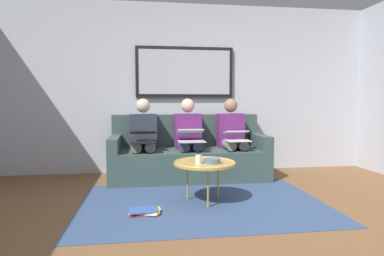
{
  "coord_description": "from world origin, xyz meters",
  "views": [
    {
      "loc": [
        0.59,
        2.56,
        1.1
      ],
      "look_at": [
        0.0,
        -1.7,
        0.75
      ],
      "focal_mm": 30.64,
      "sensor_mm": 36.0,
      "label": 1
    }
  ],
  "objects_px": {
    "cup": "(199,159)",
    "bowl": "(212,161)",
    "person_right": "(143,137)",
    "framed_mirror": "(185,72)",
    "magazine_stack": "(145,211)",
    "laptop_silver": "(191,136)",
    "person_middle": "(189,136)",
    "laptop_white": "(237,136)",
    "person_left": "(232,135)",
    "couch": "(188,156)",
    "coffee_table": "(205,163)",
    "laptop_black": "(143,137)"
  },
  "relations": [
    {
      "from": "coffee_table",
      "to": "laptop_black",
      "type": "relative_size",
      "value": 1.84
    },
    {
      "from": "laptop_white",
      "to": "person_right",
      "type": "height_order",
      "value": "person_right"
    },
    {
      "from": "laptop_white",
      "to": "laptop_silver",
      "type": "bearing_deg",
      "value": -1.64
    },
    {
      "from": "couch",
      "to": "laptop_white",
      "type": "height_order",
      "value": "couch"
    },
    {
      "from": "person_right",
      "to": "bowl",
      "type": "bearing_deg",
      "value": 121.41
    },
    {
      "from": "cup",
      "to": "person_right",
      "type": "height_order",
      "value": "person_right"
    },
    {
      "from": "bowl",
      "to": "laptop_white",
      "type": "xyz_separation_m",
      "value": [
        -0.54,
        -0.96,
        0.16
      ]
    },
    {
      "from": "couch",
      "to": "coffee_table",
      "type": "height_order",
      "value": "couch"
    },
    {
      "from": "laptop_black",
      "to": "magazine_stack",
      "type": "relative_size",
      "value": 1.12
    },
    {
      "from": "coffee_table",
      "to": "person_left",
      "type": "xyz_separation_m",
      "value": [
        -0.61,
        -1.15,
        0.18
      ]
    },
    {
      "from": "magazine_stack",
      "to": "laptop_silver",
      "type": "bearing_deg",
      "value": -117.04
    },
    {
      "from": "cup",
      "to": "person_middle",
      "type": "distance_m",
      "value": 1.22
    },
    {
      "from": "person_left",
      "to": "laptop_silver",
      "type": "xyz_separation_m",
      "value": [
        0.64,
        0.23,
        0.02
      ]
    },
    {
      "from": "couch",
      "to": "laptop_silver",
      "type": "xyz_separation_m",
      "value": [
        0.0,
        0.3,
        0.32
      ]
    },
    {
      "from": "person_right",
      "to": "person_left",
      "type": "bearing_deg",
      "value": 180.0
    },
    {
      "from": "laptop_black",
      "to": "person_middle",
      "type": "bearing_deg",
      "value": -159.31
    },
    {
      "from": "framed_mirror",
      "to": "person_right",
      "type": "height_order",
      "value": "framed_mirror"
    },
    {
      "from": "coffee_table",
      "to": "laptop_black",
      "type": "bearing_deg",
      "value": -53.65
    },
    {
      "from": "person_left",
      "to": "laptop_black",
      "type": "xyz_separation_m",
      "value": [
        1.28,
        0.24,
        0.02
      ]
    },
    {
      "from": "person_left",
      "to": "person_right",
      "type": "distance_m",
      "value": 1.28
    },
    {
      "from": "cup",
      "to": "bowl",
      "type": "distance_m",
      "value": 0.15
    },
    {
      "from": "magazine_stack",
      "to": "person_left",
      "type": "bearing_deg",
      "value": -131.09
    },
    {
      "from": "person_middle",
      "to": "person_left",
      "type": "bearing_deg",
      "value": 180.0
    },
    {
      "from": "laptop_silver",
      "to": "person_right",
      "type": "height_order",
      "value": "person_right"
    },
    {
      "from": "laptop_silver",
      "to": "magazine_stack",
      "type": "relative_size",
      "value": 1.18
    },
    {
      "from": "cup",
      "to": "bowl",
      "type": "relative_size",
      "value": 0.49
    },
    {
      "from": "laptop_white",
      "to": "person_middle",
      "type": "height_order",
      "value": "person_middle"
    },
    {
      "from": "person_middle",
      "to": "cup",
      "type": "bearing_deg",
      "value": 87.66
    },
    {
      "from": "laptop_white",
      "to": "person_right",
      "type": "relative_size",
      "value": 0.29
    },
    {
      "from": "coffee_table",
      "to": "cup",
      "type": "height_order",
      "value": "cup"
    },
    {
      "from": "person_middle",
      "to": "person_right",
      "type": "height_order",
      "value": "same"
    },
    {
      "from": "person_left",
      "to": "magazine_stack",
      "type": "distance_m",
      "value": 2.0
    },
    {
      "from": "framed_mirror",
      "to": "laptop_silver",
      "type": "distance_m",
      "value": 1.15
    },
    {
      "from": "person_right",
      "to": "cup",
      "type": "bearing_deg",
      "value": 116.0
    },
    {
      "from": "couch",
      "to": "laptop_silver",
      "type": "relative_size",
      "value": 5.67
    },
    {
      "from": "coffee_table",
      "to": "person_left",
      "type": "relative_size",
      "value": 0.59
    },
    {
      "from": "framed_mirror",
      "to": "person_left",
      "type": "relative_size",
      "value": 1.32
    },
    {
      "from": "bowl",
      "to": "person_left",
      "type": "distance_m",
      "value": 1.33
    },
    {
      "from": "coffee_table",
      "to": "bowl",
      "type": "xyz_separation_m",
      "value": [
        -0.07,
        0.06,
        0.04
      ]
    },
    {
      "from": "couch",
      "to": "cup",
      "type": "bearing_deg",
      "value": 87.79
    },
    {
      "from": "framed_mirror",
      "to": "cup",
      "type": "distance_m",
      "value": 1.98
    },
    {
      "from": "framed_mirror",
      "to": "person_left",
      "type": "xyz_separation_m",
      "value": [
        -0.64,
        0.46,
        -0.94
      ]
    },
    {
      "from": "person_right",
      "to": "framed_mirror",
      "type": "bearing_deg",
      "value": -144.48
    },
    {
      "from": "cup",
      "to": "person_middle",
      "type": "height_order",
      "value": "person_middle"
    },
    {
      "from": "cup",
      "to": "framed_mirror",
      "type": "bearing_deg",
      "value": -91.7
    },
    {
      "from": "coffee_table",
      "to": "laptop_white",
      "type": "bearing_deg",
      "value": -124.23
    },
    {
      "from": "laptop_white",
      "to": "magazine_stack",
      "type": "height_order",
      "value": "laptop_white"
    },
    {
      "from": "cup",
      "to": "laptop_silver",
      "type": "height_order",
      "value": "laptop_silver"
    },
    {
      "from": "framed_mirror",
      "to": "cup",
      "type": "height_order",
      "value": "framed_mirror"
    },
    {
      "from": "coffee_table",
      "to": "laptop_black",
      "type": "distance_m",
      "value": 1.14
    }
  ]
}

